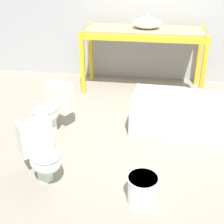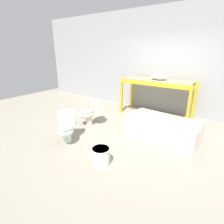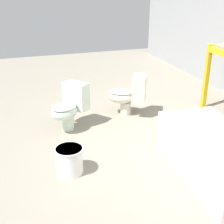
{
  "view_description": "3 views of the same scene",
  "coord_description": "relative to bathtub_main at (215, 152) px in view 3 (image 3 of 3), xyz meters",
  "views": [
    {
      "loc": [
        0.09,
        -4.02,
        2.4
      ],
      "look_at": [
        -0.37,
        -0.8,
        0.63
      ],
      "focal_mm": 50.0,
      "sensor_mm": 36.0,
      "label": 1
    },
    {
      "loc": [
        1.74,
        -3.62,
        1.94
      ],
      "look_at": [
        -0.3,
        -0.72,
        0.68
      ],
      "focal_mm": 28.0,
      "sensor_mm": 36.0,
      "label": 2
    },
    {
      "loc": [
        3.12,
        -2.07,
        2.1
      ],
      "look_at": [
        -0.38,
        -0.9,
        0.5
      ],
      "focal_mm": 50.0,
      "sensor_mm": 36.0,
      "label": 3
    }
  ],
  "objects": [
    {
      "name": "bucket_white",
      "position": [
        -0.55,
        -1.55,
        -0.12
      ],
      "size": [
        0.33,
        0.33,
        0.32
      ],
      "color": "white",
      "rests_on": "ground_plane"
    },
    {
      "name": "ground_plane",
      "position": [
        -0.61,
        0.01,
        -0.29
      ],
      "size": [
        12.0,
        12.0,
        0.0
      ],
      "primitive_type": "plane",
      "color": "gray"
    },
    {
      "name": "toilet_near",
      "position": [
        -1.7,
        -1.31,
        0.07
      ],
      "size": [
        0.65,
        0.68,
        0.67
      ],
      "rotation": [
        0.0,
        0.0,
        0.69
      ],
      "color": "silver",
      "rests_on": "ground_plane"
    },
    {
      "name": "bathtub_main",
      "position": [
        0.0,
        0.0,
        0.0
      ],
      "size": [
        1.63,
        0.87,
        0.5
      ],
      "rotation": [
        0.0,
        0.0,
        -0.08
      ],
      "color": "silver",
      "rests_on": "ground_plane"
    },
    {
      "name": "toilet_far",
      "position": [
        -1.9,
        -0.3,
        0.07
      ],
      "size": [
        0.59,
        0.69,
        0.67
      ],
      "rotation": [
        0.0,
        0.0,
        -0.5
      ],
      "color": "silver",
      "rests_on": "ground_plane"
    }
  ]
}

